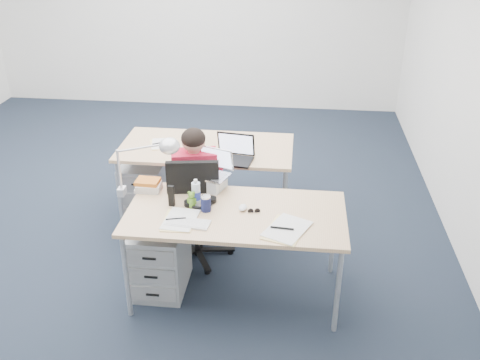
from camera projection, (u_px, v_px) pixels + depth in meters
name	position (u px, v px, depth m)	size (l,w,h in m)	color
floor	(129.00, 224.00, 5.12)	(7.00, 7.00, 0.00)	#19212D
room	(109.00, 44.00, 4.34)	(6.02, 7.02, 2.80)	silver
desk_near	(236.00, 217.00, 3.91)	(1.60, 0.80, 0.73)	tan
desk_far	(206.00, 151.00, 4.98)	(1.60, 0.80, 0.73)	tan
office_chair	(196.00, 229.00, 4.52)	(0.72, 0.72, 0.99)	black
seated_person	(195.00, 187.00, 4.53)	(0.44, 0.68, 1.17)	red
drawer_pedestal_near	(160.00, 257.00, 4.17)	(0.40, 0.50, 0.55)	#ABAFB1
drawer_pedestal_far	(146.00, 188.00, 5.19)	(0.40, 0.50, 0.55)	#ABAFB1
silver_laptop	(210.00, 171.00, 4.16)	(0.29, 0.23, 0.30)	silver
wireless_keyboard	(188.00, 223.00, 3.74)	(0.31, 0.13, 0.02)	white
computer_mouse	(243.00, 208.00, 3.91)	(0.06, 0.10, 0.03)	white
headphones	(200.00, 201.00, 3.99)	(0.25, 0.19, 0.04)	black
can_koozie	(206.00, 203.00, 3.88)	(0.07, 0.07, 0.12)	#161C47
water_bottle	(196.00, 192.00, 3.94)	(0.07, 0.07, 0.21)	silver
bear_figurine	(192.00, 199.00, 3.92)	(0.07, 0.05, 0.13)	#417F22
book_stack	(148.00, 185.00, 4.17)	(0.19, 0.15, 0.09)	silver
cordless_phone	(171.00, 196.00, 3.94)	(0.04, 0.03, 0.17)	black
papers_left	(179.00, 220.00, 3.78)	(0.21, 0.31, 0.01)	#FFE493
papers_right	(285.00, 230.00, 3.67)	(0.24, 0.34, 0.01)	#FFE493
sunglasses	(254.00, 211.00, 3.88)	(0.09, 0.04, 0.02)	black
desk_lamp	(139.00, 166.00, 3.99)	(0.45, 0.16, 0.51)	silver
dark_laptop	(233.00, 149.00, 4.61)	(0.33, 0.32, 0.24)	black
far_cup	(232.00, 144.00, 4.87)	(0.07, 0.07, 0.11)	white
far_papers	(160.00, 144.00, 4.99)	(0.18, 0.26, 0.01)	white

